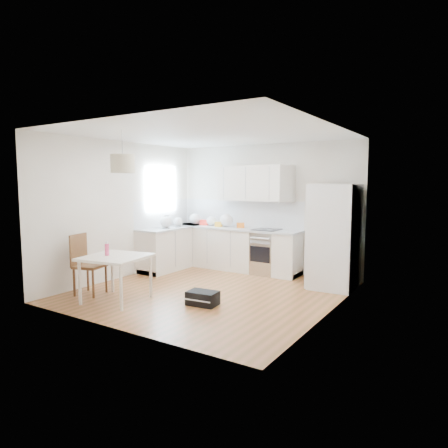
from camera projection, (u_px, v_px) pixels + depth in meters
name	position (u px, v px, depth m)	size (l,w,h in m)	color
floor	(210.00, 292.00, 6.93)	(4.20, 4.20, 0.00)	brown
ceiling	(209.00, 134.00, 6.65)	(4.20, 4.20, 0.00)	white
wall_back	(265.00, 208.00, 8.55)	(4.20, 4.20, 0.00)	beige
wall_left	(122.00, 210.00, 7.91)	(4.20, 4.20, 0.00)	beige
wall_right	(331.00, 221.00, 5.66)	(4.20, 4.20, 0.00)	beige
window_glassblock	(161.00, 189.00, 8.83)	(0.02, 1.00, 1.00)	#BFE0F9
cabinets_back	(234.00, 249.00, 8.71)	(3.00, 0.60, 0.88)	silver
cabinets_left	(173.00, 248.00, 8.85)	(0.60, 1.80, 0.88)	silver
counter_back	(234.00, 228.00, 8.66)	(3.02, 0.64, 0.04)	#B5B8BB
counter_left	(173.00, 228.00, 8.80)	(0.64, 1.82, 0.04)	#B5B8BB
backsplash_back	(241.00, 213.00, 8.88)	(3.00, 0.01, 0.58)	white
backsplash_left	(163.00, 213.00, 8.93)	(0.01, 1.80, 0.58)	white
upper_cabinets	(255.00, 183.00, 8.44)	(1.70, 0.32, 0.75)	silver
range_oven	(267.00, 253.00, 8.28)	(0.50, 0.61, 0.88)	#BBBDC0
sink	(172.00, 227.00, 8.76)	(0.50, 0.80, 0.16)	#BBBDC0
refrigerator	(335.00, 236.00, 7.17)	(0.89, 0.93, 1.87)	silver
dining_table	(116.00, 261.00, 6.35)	(1.07, 1.07, 0.73)	beige
dining_chair	(90.00, 265.00, 6.73)	(0.43, 0.43, 1.03)	#492815
drink_bottle	(107.00, 248.00, 6.36)	(0.07, 0.07, 0.23)	#F24377
gym_bag	(203.00, 298.00, 6.19)	(0.47, 0.30, 0.21)	black
pendant_lamp	(123.00, 164.00, 6.09)	(0.36, 0.36, 0.28)	#B5AA8B
grocery_bag_a	(195.00, 219.00, 9.26)	(0.28, 0.24, 0.25)	white
grocery_bag_b	(212.00, 221.00, 9.02)	(0.23, 0.20, 0.21)	white
grocery_bag_c	(226.00, 220.00, 8.80)	(0.31, 0.26, 0.28)	white
grocery_bag_d	(178.00, 222.00, 8.93)	(0.22, 0.19, 0.20)	white
grocery_bag_e	(166.00, 222.00, 8.60)	(0.26, 0.22, 0.23)	white
snack_orange	(240.00, 225.00, 8.57)	(0.16, 0.10, 0.11)	orange
snack_yellow	(219.00, 224.00, 8.81)	(0.15, 0.09, 0.10)	gold
snack_red	(204.00, 222.00, 9.13)	(0.18, 0.11, 0.12)	red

